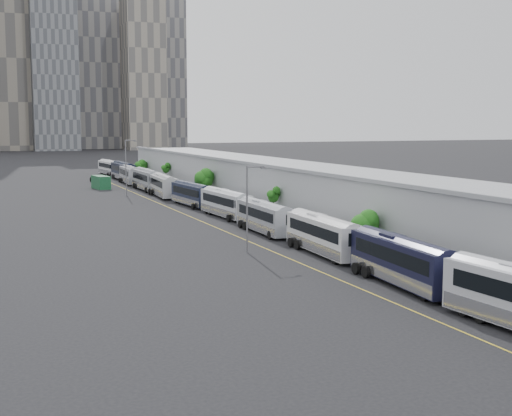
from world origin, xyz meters
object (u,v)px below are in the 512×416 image
bus_9 (123,172)px  street_lamp_far (127,164)px  bus_10 (109,169)px  shipping_container (101,182)px  bus_5 (192,196)px  bus_7 (147,181)px  bus_6 (163,188)px  street_lamp_near (249,202)px  suv (98,179)px  bus_3 (265,220)px  bus_8 (130,176)px  bus_1 (403,265)px  bus_4 (226,206)px  bus_2 (324,238)px

bus_9 → street_lamp_far: street_lamp_far is taller
bus_10 → shipping_container: bus_10 is taller
bus_5 → bus_7: size_ratio=0.90×
shipping_container → street_lamp_far: bearing=-90.2°
bus_6 → street_lamp_near: 54.53m
bus_10 → street_lamp_far: street_lamp_far is taller
street_lamp_far → suv: 30.58m
bus_3 → bus_8: 71.23m
bus_9 → bus_10: bearing=89.3°
bus_1 → bus_4: size_ratio=1.05×
bus_2 → street_lamp_near: size_ratio=1.52×
bus_3 → bus_5: (-0.00, 28.67, -0.03)m
bus_5 → bus_7: 27.50m
bus_8 → street_lamp_near: bearing=-91.3°
bus_4 → suv: 63.53m
bus_3 → street_lamp_near: bearing=-118.5°
bus_3 → shipping_container: bearing=98.5°
bus_5 → shipping_container: (-7.99, 33.76, -0.25)m
bus_2 → street_lamp_far: street_lamp_far is taller
bus_1 → bus_2: (0.37, 13.99, -0.03)m
bus_7 → bus_9: size_ratio=1.01×
bus_5 → shipping_container: 34.70m
bus_8 → bus_10: 27.04m
bus_2 → bus_6: bearing=93.4°
bus_3 → bus_5: bus_3 is taller
bus_3 → bus_5: bearing=91.2°
bus_1 → shipping_container: bearing=98.9°
bus_4 → street_lamp_near: (-6.64, -25.45, 3.37)m
bus_3 → bus_9: bearing=91.1°
bus_3 → suv: bus_3 is taller
bus_4 → bus_7: bearing=88.6°
bus_8 → shipping_container: bus_8 is taller
bus_4 → suv: size_ratio=2.54×
bus_10 → street_lamp_near: bearing=-98.1°
bus_1 → bus_10: 126.69m
bus_9 → suv: size_ratio=2.71×
bus_5 → bus_9: 53.22m
suv → bus_3: bearing=-93.1°
bus_7 → shipping_container: 9.78m
shipping_container → bus_2: bearing=-91.9°
bus_9 → shipping_container: bus_9 is taller
bus_2 → bus_9: bearing=92.5°
bus_8 → bus_9: 10.69m
bus_9 → suv: (-6.21, -4.08, -0.97)m
suv → bus_2: bearing=-93.7°
bus_2 → bus_6: bus_6 is taller
bus_2 → street_lamp_far: 62.49m
street_lamp_far → bus_9: bearing=79.8°
bus_7 → suv: (-5.52, 21.64, -0.99)m
bus_6 → bus_2: bearing=-85.4°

